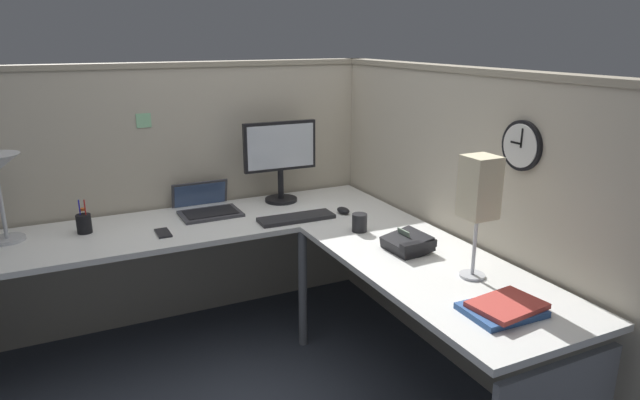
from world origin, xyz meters
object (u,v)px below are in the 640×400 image
(keyboard, at_px, (296,218))
(book_stack, at_px, (504,308))
(monitor, at_px, (280,155))
(computer_mouse, at_px, (343,210))
(office_phone, at_px, (408,244))
(coffee_mug, at_px, (359,223))
(laptop, at_px, (206,207))
(cell_phone, at_px, (163,233))
(wall_clock, at_px, (522,146))
(desk_lamp_paper, at_px, (479,191))
(pen_cup, at_px, (84,223))

(keyboard, xyz_separation_m, book_stack, (0.26, -1.34, 0.01))
(monitor, xyz_separation_m, computer_mouse, (0.24, -0.39, -0.28))
(office_phone, relative_size, coffee_mug, 2.23)
(laptop, xyz_separation_m, computer_mouse, (0.71, -0.40, -0.01))
(cell_phone, height_order, coffee_mug, coffee_mug)
(laptop, bearing_deg, coffee_mug, -47.99)
(laptop, xyz_separation_m, wall_clock, (1.06, -1.37, 0.52))
(keyboard, bearing_deg, coffee_mug, -53.67)
(wall_clock, bearing_deg, keyboard, 123.51)
(desk_lamp_paper, bearing_deg, monitor, 102.67)
(cell_phone, bearing_deg, wall_clock, -39.00)
(office_phone, bearing_deg, cell_phone, 143.33)
(keyboard, xyz_separation_m, coffee_mug, (0.23, -0.32, 0.04))
(laptop, height_order, coffee_mug, laptop)
(wall_clock, bearing_deg, laptop, 127.80)
(monitor, height_order, pen_cup, monitor)
(computer_mouse, xyz_separation_m, office_phone, (0.00, -0.66, 0.02))
(laptop, bearing_deg, office_phone, -56.08)
(monitor, bearing_deg, pen_cup, -175.46)
(wall_clock, bearing_deg, coffee_mug, 122.64)
(monitor, relative_size, laptop, 1.29)
(pen_cup, height_order, desk_lamp_paper, desk_lamp_paper)
(coffee_mug, bearing_deg, pen_cup, 155.21)
(cell_phone, distance_m, desk_lamp_paper, 1.62)
(monitor, xyz_separation_m, wall_clock, (0.59, -1.36, 0.25))
(monitor, xyz_separation_m, keyboard, (-0.06, -0.38, -0.28))
(computer_mouse, distance_m, coffee_mug, 0.32)
(pen_cup, bearing_deg, office_phone, -34.56)
(monitor, xyz_separation_m, cell_phone, (-0.78, -0.29, -0.29))
(monitor, distance_m, wall_clock, 1.50)
(computer_mouse, xyz_separation_m, desk_lamp_paper, (0.08, -1.03, 0.37))
(laptop, distance_m, coffee_mug, 0.96)
(keyboard, xyz_separation_m, computer_mouse, (0.30, -0.01, 0.01))
(laptop, bearing_deg, desk_lamp_paper, -60.93)
(pen_cup, bearing_deg, cell_phone, -28.11)
(computer_mouse, distance_m, wall_clock, 1.16)
(pen_cup, bearing_deg, keyboard, -14.78)
(laptop, relative_size, keyboard, 0.90)
(monitor, xyz_separation_m, pen_cup, (-1.15, -0.09, -0.24))
(book_stack, height_order, coffee_mug, coffee_mug)
(wall_clock, bearing_deg, monitor, 113.43)
(cell_phone, bearing_deg, book_stack, -56.54)
(monitor, height_order, keyboard, monitor)
(book_stack, relative_size, wall_clock, 1.35)
(laptop, height_order, office_phone, laptop)
(cell_phone, xyz_separation_m, office_phone, (1.02, -0.76, 0.03))
(laptop, relative_size, book_stack, 1.30)
(computer_mouse, height_order, desk_lamp_paper, desk_lamp_paper)
(coffee_mug, relative_size, wall_clock, 0.44)
(computer_mouse, bearing_deg, wall_clock, -70.06)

